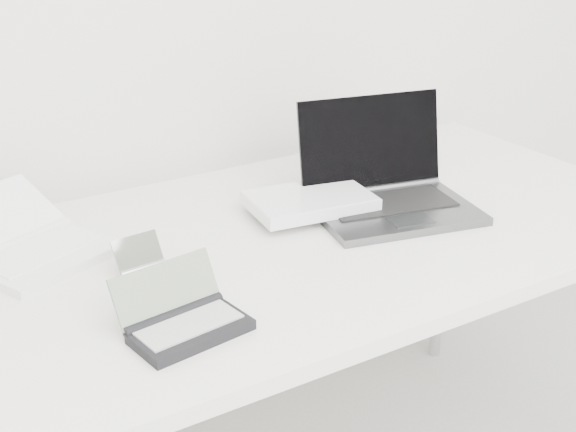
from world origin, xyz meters
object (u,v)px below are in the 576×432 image
desk (290,255)px  laptop_large (360,195)px  palmtop_charcoal (184,320)px  netbook_open_white (31,245)px

desk → laptop_large: (0.19, 0.02, 0.08)m
desk → palmtop_charcoal: (-0.33, -0.22, 0.07)m
palmtop_charcoal → netbook_open_white: bearing=100.1°
palmtop_charcoal → desk: bearing=25.7°
netbook_open_white → palmtop_charcoal: size_ratio=1.90×
laptop_large → netbook_open_white: 0.66m
palmtop_charcoal → laptop_large: bearing=17.3°
laptop_large → palmtop_charcoal: (-0.52, -0.24, -0.02)m
desk → laptop_large: size_ratio=3.39×
laptop_large → netbook_open_white: bearing=179.3°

